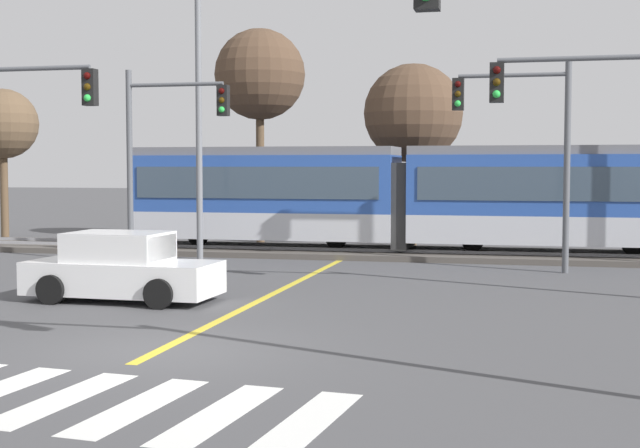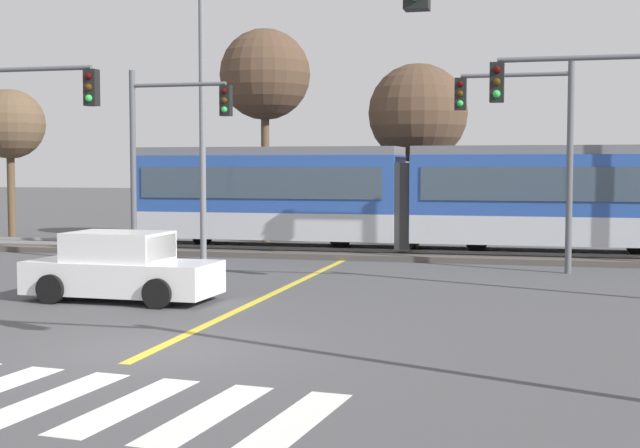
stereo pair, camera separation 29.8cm
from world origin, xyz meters
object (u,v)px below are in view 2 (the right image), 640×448
object	(u,v)px
sedan_crossing	(122,269)
bare_tree_east	(418,114)
traffic_light_far_left	(166,137)
light_rail_tram	(407,194)
traffic_light_far_right	(530,133)
street_lamp_centre	(209,104)
traffic_light_mid_left	(2,129)
traffic_light_mid_right	(613,124)
traffic_light_near_right	(601,68)
bare_tree_west	(265,76)
bare_tree_far_west	(10,125)

from	to	relation	value
sedan_crossing	bare_tree_east	world-z (taller)	bare_tree_east
sedan_crossing	traffic_light_far_left	size ratio (longest dim) A/B	0.73
light_rail_tram	bare_tree_east	world-z (taller)	bare_tree_east
traffic_light_far_right	bare_tree_east	size ratio (longest dim) A/B	0.88
street_lamp_centre	traffic_light_mid_left	bearing A→B (deg)	-116.56
traffic_light_mid_right	street_lamp_centre	xyz separation A→B (m)	(-11.73, 5.79, 1.02)
traffic_light_near_right	traffic_light_far_left	size ratio (longest dim) A/B	1.07
bare_tree_west	bare_tree_east	size ratio (longest dim) A/B	1.23
sedan_crossing	bare_tree_west	distance (m)	16.43
bare_tree_west	traffic_light_near_right	bearing A→B (deg)	-62.84
sedan_crossing	traffic_light_near_right	world-z (taller)	traffic_light_near_right
traffic_light_near_right	bare_tree_west	xyz separation A→B (m)	(-11.15, 21.74, 2.31)
traffic_light_mid_left	street_lamp_centre	distance (m)	7.17
traffic_light_near_right	street_lamp_centre	xyz separation A→B (m)	(-10.90, 15.05, 0.75)
light_rail_tram	traffic_light_near_right	size ratio (longest dim) A/B	2.95
light_rail_tram	traffic_light_mid_left	size ratio (longest dim) A/B	3.16
sedan_crossing	bare_tree_east	xyz separation A→B (m)	(4.52, 14.90, 4.19)
traffic_light_mid_right	traffic_light_mid_left	distance (m)	14.92
traffic_light_mid_right	street_lamp_centre	bearing A→B (deg)	153.71
bare_tree_east	street_lamp_centre	bearing A→B (deg)	-132.55
traffic_light_mid_right	light_rail_tram	bearing A→B (deg)	124.53
sedan_crossing	street_lamp_centre	distance (m)	9.67
bare_tree_far_west	street_lamp_centre	bearing A→B (deg)	-29.15
traffic_light_mid_right	traffic_light_far_right	bearing A→B (deg)	111.36
light_rail_tram	traffic_light_mid_left	world-z (taller)	traffic_light_mid_left
traffic_light_far_right	bare_tree_far_west	distance (m)	22.27
light_rail_tram	bare_tree_west	xyz separation A→B (m)	(-6.18, 4.04, 4.42)
traffic_light_far_left	bare_tree_far_west	world-z (taller)	bare_tree_far_west
street_lamp_centre	bare_tree_west	xyz separation A→B (m)	(-0.25, 6.69, 1.56)
light_rail_tram	traffic_light_near_right	distance (m)	18.50
traffic_light_mid_left	bare_tree_far_west	distance (m)	14.90
sedan_crossing	traffic_light_far_left	xyz separation A→B (m)	(-2.00, 7.01, 3.13)
traffic_light_far_right	bare_tree_east	distance (m)	8.48
bare_tree_west	bare_tree_east	world-z (taller)	bare_tree_west
sedan_crossing	bare_tree_west	xyz separation A→B (m)	(-1.50, 15.31, 5.77)
sedan_crossing	bare_tree_far_west	distance (m)	19.73
light_rail_tram	sedan_crossing	bearing A→B (deg)	-112.56
sedan_crossing	traffic_light_near_right	xyz separation A→B (m)	(9.65, -6.43, 3.46)
traffic_light_near_right	traffic_light_mid_left	world-z (taller)	traffic_light_near_right
bare_tree_far_west	traffic_light_near_right	bearing A→B (deg)	-43.97
sedan_crossing	traffic_light_far_left	distance (m)	7.93
traffic_light_far_right	sedan_crossing	bearing A→B (deg)	-138.84
traffic_light_far_right	street_lamp_centre	world-z (taller)	street_lamp_centre
bare_tree_east	traffic_light_near_right	bearing A→B (deg)	-76.46
traffic_light_near_right	bare_tree_west	bearing A→B (deg)	117.16
sedan_crossing	traffic_light_near_right	size ratio (longest dim) A/B	0.68
bare_tree_west	street_lamp_centre	bearing A→B (deg)	-87.84
light_rail_tram	street_lamp_centre	bearing A→B (deg)	-155.94
bare_tree_far_west	bare_tree_west	xyz separation A→B (m)	(10.89, 0.47, 1.80)
sedan_crossing	street_lamp_centre	bearing A→B (deg)	98.22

